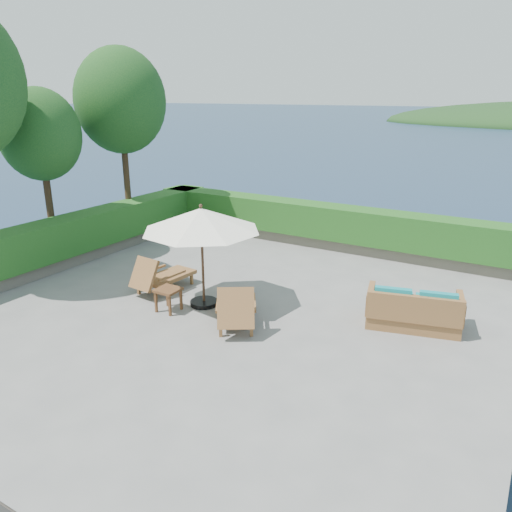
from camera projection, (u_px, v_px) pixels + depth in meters
The scene contains 14 objects.
ground at pixel (227, 310), 11.25m from camera, with size 12.00×12.00×0.00m, color gray.
foundation at pixel (228, 370), 11.73m from camera, with size 12.00×12.00×3.00m, color #4C463C.
ocean at pixel (229, 422), 12.19m from camera, with size 600.00×600.00×0.00m, color #142640.
planter_wall_far at pixel (325, 241), 15.77m from camera, with size 12.00×0.60×0.36m, color #6E6758.
planter_wall_left at pixel (60, 261), 13.91m from camera, with size 0.60×12.00×0.36m, color #6E6758.
hedge_far at pixel (326, 221), 15.56m from camera, with size 12.40×0.90×1.00m, color #184814.
hedge_left at pixel (57, 238), 13.70m from camera, with size 0.90×12.40×1.00m, color #184814.
tree_mid at pixel (40, 135), 13.65m from camera, with size 2.20×2.20×4.83m.
tree_far at pixel (120, 101), 15.40m from camera, with size 2.80×2.80×6.03m.
patio_umbrella at pixel (201, 220), 10.89m from camera, with size 3.21×3.21×2.37m.
lounge_left at pixel (161, 276), 12.18m from camera, with size 0.84×1.73×0.96m.
lounge_right at pixel (236, 307), 10.36m from camera, with size 1.57×1.89×1.03m.
side_table at pixel (168, 293), 11.06m from camera, with size 0.50×0.50×0.53m.
wicker_loveseat at pixel (413, 311), 10.30m from camera, with size 2.07×1.40×0.93m.
Camera 1 is at (5.83, -8.53, 4.66)m, focal length 35.00 mm.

